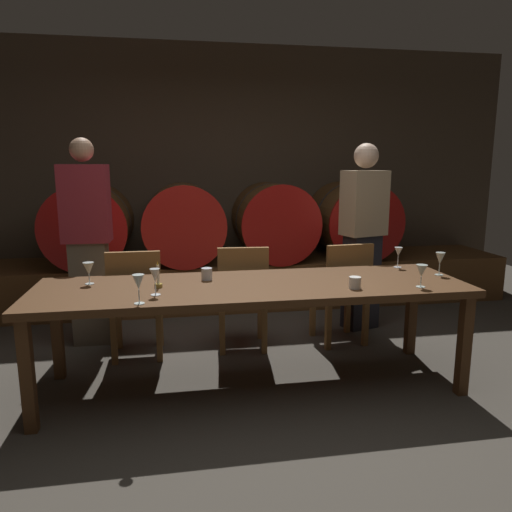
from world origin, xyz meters
TOP-DOWN VIEW (x-y plane):
  - ground_plane at (0.00, 0.00)m, footprint 8.87×8.87m
  - back_wall at (0.00, 2.87)m, footprint 6.82×0.24m
  - barrel_shelf at (0.00, 2.32)m, footprint 6.14×0.90m
  - wine_barrel_far_left at (-1.43, 2.32)m, footprint 0.83×0.94m
  - wine_barrel_center_left at (-0.47, 2.32)m, footprint 0.83×0.94m
  - wine_barrel_center_right at (0.50, 2.32)m, footprint 0.83×0.94m
  - wine_barrel_far_right at (1.41, 2.32)m, footprint 0.83×0.94m
  - dining_table at (-0.07, 0.26)m, footprint 2.87×0.84m
  - chair_left at (-0.89, 0.89)m, footprint 0.40×0.40m
  - chair_center at (-0.04, 0.92)m, footprint 0.43×0.43m
  - chair_right at (0.81, 0.91)m, footprint 0.44×0.44m
  - guest_left at (-1.29, 1.31)m, footprint 0.39×0.25m
  - guest_right at (1.13, 1.29)m, footprint 0.43×0.34m
  - candle_center at (-0.69, 0.27)m, footprint 0.05×0.05m
  - wine_glass_far_left at (-1.14, 0.44)m, footprint 0.07×0.07m
  - wine_glass_left at (-0.79, -0.08)m, footprint 0.07×0.07m
  - wine_glass_center_left at (-0.70, 0.09)m, footprint 0.06×0.06m
  - wine_glass_center_right at (1.00, -0.01)m, footprint 0.07×0.07m
  - wine_glass_right at (1.13, 0.58)m, footprint 0.06×0.06m
  - wine_glass_far_right at (1.30, 0.29)m, footprint 0.07×0.07m
  - cup_left at (-0.36, 0.43)m, footprint 0.07×0.07m
  - cup_right at (0.56, 0.03)m, footprint 0.08×0.08m

SIDE VIEW (x-z plane):
  - ground_plane at x=0.00m, z-range 0.00..0.00m
  - barrel_shelf at x=0.00m, z-range 0.00..0.49m
  - chair_left at x=-0.89m, z-range 0.05..0.93m
  - chair_center at x=-0.04m, z-range 0.05..0.93m
  - chair_right at x=0.81m, z-range 0.05..0.93m
  - dining_table at x=-0.07m, z-range 0.30..1.03m
  - cup_right at x=0.56m, z-range 0.73..0.81m
  - cup_left at x=-0.36m, z-range 0.73..0.81m
  - candle_center at x=-0.69m, z-range 0.69..0.86m
  - wine_glass_far_left at x=-1.14m, z-range 0.76..0.91m
  - wine_glass_center_right at x=1.00m, z-range 0.76..0.91m
  - wine_glass_right at x=1.13m, z-range 0.77..0.93m
  - wine_glass_center_left at x=-0.70m, z-range 0.76..0.93m
  - wine_glass_far_right at x=1.30m, z-range 0.76..0.93m
  - wine_glass_left at x=-0.79m, z-range 0.77..0.94m
  - guest_right at x=1.13m, z-range 0.03..1.73m
  - guest_left at x=-1.29m, z-range 0.02..1.75m
  - wine_barrel_far_left at x=-1.43m, z-range 0.49..1.32m
  - wine_barrel_center_left at x=-0.47m, z-range 0.49..1.32m
  - wine_barrel_center_right at x=0.50m, z-range 0.49..1.32m
  - wine_barrel_far_right at x=1.41m, z-range 0.49..1.32m
  - back_wall at x=0.00m, z-range 0.00..2.83m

